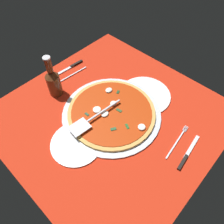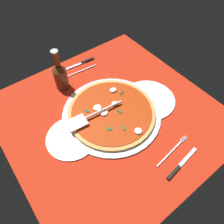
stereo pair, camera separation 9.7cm
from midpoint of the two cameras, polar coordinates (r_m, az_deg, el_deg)
The scene contains 10 objects.
ground_plane at distance 99.07cm, azimuth -3.16°, elevation -1.20°, with size 91.64×91.64×0.80cm, color #B52511.
checker_pattern at distance 98.70cm, azimuth -3.17°, elevation -1.05°, with size 91.64×91.64×0.10cm.
pizza_pan at distance 98.32cm, azimuth -2.82°, elevation -0.73°, with size 45.00×45.00×1.11cm, color silver.
dinner_plate_left at distance 106.18cm, azimuth 6.06°, elevation 4.29°, with size 25.13×25.13×1.00cm, color white.
dinner_plate_right at distance 92.21cm, azimuth -12.51°, elevation -8.26°, with size 21.43×21.43×1.00cm, color white.
pizza at distance 97.27cm, azimuth -2.85°, elevation -0.25°, with size 39.73×39.73×2.68cm.
pizza_server at distance 93.40cm, azimuth -8.05°, elevation -1.78°, with size 26.72×7.30×1.00cm.
place_setting_near at distance 120.96cm, azimuth -13.18°, elevation 10.26°, with size 21.73×13.98×1.40cm.
place_setting_far at distance 92.07cm, azimuth 15.12°, elevation -9.62°, with size 21.17×15.23×1.40cm.
beer_bottle at distance 106.14cm, azimuth -17.86°, elevation 7.67°, with size 6.53×6.53×22.02cm.
Camera 1 is at (42.42, 40.80, 79.40)cm, focal length 34.57 mm.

